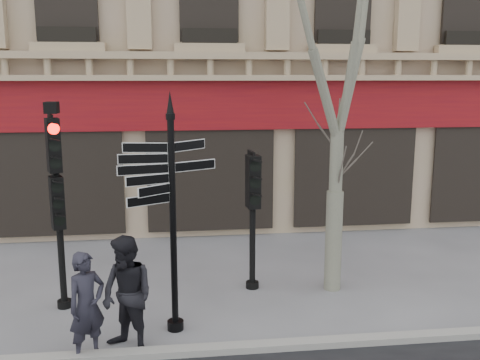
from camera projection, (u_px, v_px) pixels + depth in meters
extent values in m
plane|color=slate|center=(230.00, 314.00, 9.92)|extent=(80.00, 80.00, 0.00)
cube|color=gray|center=(239.00, 348.00, 8.55)|extent=(80.00, 0.25, 0.12)
cube|color=maroon|center=(210.00, 105.00, 13.99)|extent=(28.00, 0.25, 1.30)
cube|color=tan|center=(210.00, 67.00, 13.58)|extent=(28.00, 0.35, 0.74)
cylinder|color=black|center=(173.00, 229.00, 8.96)|extent=(0.11, 0.11, 3.65)
cylinder|color=black|center=(176.00, 325.00, 9.29)|extent=(0.28, 0.28, 0.16)
cone|color=black|center=(170.00, 102.00, 8.56)|extent=(0.12, 0.12, 0.36)
cylinder|color=black|center=(59.00, 217.00, 9.86)|extent=(0.12, 0.12, 3.57)
cylinder|color=black|center=(65.00, 304.00, 10.19)|extent=(0.27, 0.27, 0.14)
cube|color=black|center=(58.00, 202.00, 9.81)|extent=(0.51, 0.44, 0.97)
cube|color=black|center=(54.00, 145.00, 9.61)|extent=(0.51, 0.44, 0.97)
sphere|color=#FF0C05|center=(53.00, 131.00, 9.56)|extent=(0.20, 0.20, 0.20)
cube|color=black|center=(52.00, 108.00, 9.48)|extent=(0.31, 0.35, 0.20)
cylinder|color=black|center=(253.00, 223.00, 10.87)|extent=(0.13, 0.13, 2.80)
cylinder|color=black|center=(252.00, 284.00, 11.13)|extent=(0.29, 0.29, 0.16)
cube|color=black|center=(253.00, 181.00, 10.71)|extent=(0.51, 0.39, 1.06)
cylinder|color=gray|center=(334.00, 241.00, 10.90)|extent=(0.34, 0.34, 2.07)
cylinder|color=gray|center=(336.00, 164.00, 10.59)|extent=(0.26, 0.26, 1.32)
imported|color=#22212C|center=(87.00, 306.00, 8.21)|extent=(0.75, 0.72, 1.73)
imported|color=black|center=(127.00, 295.00, 8.40)|extent=(1.17, 1.15, 1.90)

